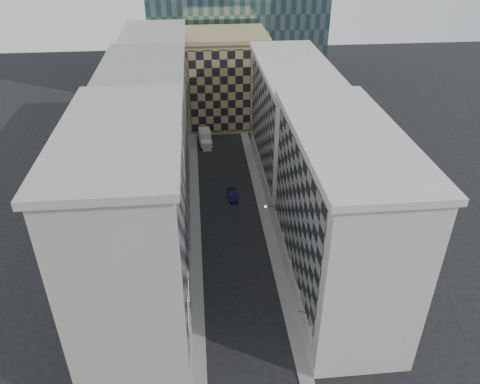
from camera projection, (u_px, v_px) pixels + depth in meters
sidewalk_west at (195, 222)px, 69.09m from camera, size 1.50×100.00×0.15m
sidewalk_east at (266, 219)px, 69.95m from camera, size 1.50×100.00×0.15m
bldg_left_a at (136, 239)px, 46.36m from camera, size 10.80×22.80×23.70m
bldg_left_b at (151, 147)px, 65.30m from camera, size 10.80×22.80×22.70m
bldg_left_c at (159, 96)px, 84.24m from camera, size 10.80×22.80×21.70m
bldg_right_a at (337, 216)px, 52.33m from camera, size 10.80×26.80×20.70m
bldg_right_b at (291, 125)px, 75.51m from camera, size 10.80×28.80×19.70m
tan_block at (225, 79)px, 96.98m from camera, size 16.80×14.80×18.80m
flagpoles_left at (188, 299)px, 44.52m from camera, size 0.10×6.33×2.33m
bracket_lamp at (267, 206)px, 61.59m from camera, size 1.98×0.36×0.36m
box_truck at (205, 139)px, 91.00m from camera, size 2.66×5.50×2.92m
dark_car at (232, 195)px, 74.71m from camera, size 1.38×3.74×1.22m
shop_sign at (296, 315)px, 48.39m from camera, size 1.30×0.74×0.86m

